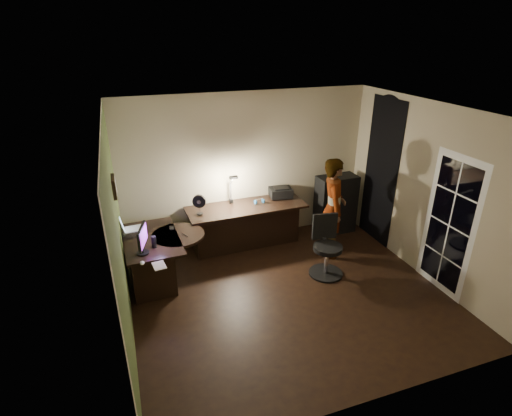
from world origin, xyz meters
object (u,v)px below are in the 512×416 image
object	(u,v)px
desk_left	(154,260)
monitor	(142,244)
person	(333,208)
cabinet	(335,204)
desk_right	(247,226)
office_chair	(328,248)

from	to	relation	value
desk_left	monitor	xyz separation A→B (m)	(-0.15, -0.41, 0.53)
monitor	person	size ratio (longest dim) A/B	0.25
cabinet	person	xyz separation A→B (m)	(-0.50, -0.74, 0.31)
desk_right	monitor	size ratio (longest dim) A/B	4.75
monitor	person	xyz separation A→B (m)	(3.15, 0.27, -0.03)
cabinet	person	bearing A→B (deg)	-125.18
monitor	office_chair	distance (m)	2.82
office_chair	monitor	bearing A→B (deg)	-175.68
desk_right	cabinet	size ratio (longest dim) A/B	1.85
desk_left	person	size ratio (longest dim) A/B	0.75
desk_right	office_chair	bearing A→B (deg)	-56.58
desk_right	person	bearing A→B (deg)	-31.50
desk_right	desk_left	bearing A→B (deg)	-162.16
person	cabinet	bearing A→B (deg)	-12.71
office_chair	person	size ratio (longest dim) A/B	0.56
monitor	office_chair	world-z (taller)	monitor
person	monitor	bearing A→B (deg)	115.96
desk_left	cabinet	size ratio (longest dim) A/B	1.16
desk_left	cabinet	xyz separation A→B (m)	(3.49, 0.59, 0.19)
office_chair	person	bearing A→B (deg)	67.03
desk_left	monitor	size ratio (longest dim) A/B	2.97
monitor	desk_left	bearing A→B (deg)	85.72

